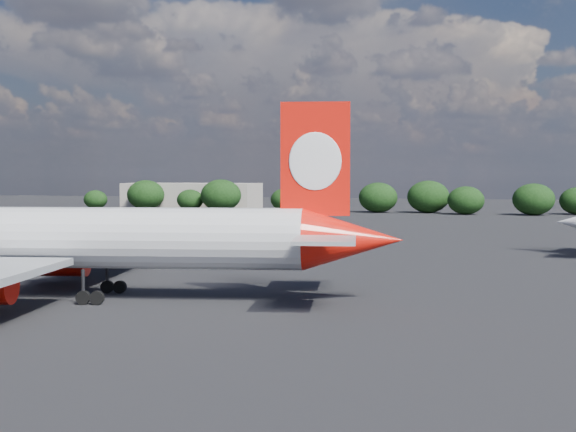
# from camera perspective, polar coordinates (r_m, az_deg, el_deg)

# --- Properties ---
(ground) EXTENTS (500.00, 500.00, 0.00)m
(ground) POSITION_cam_1_polar(r_m,az_deg,el_deg) (109.08, -1.43, -2.78)
(ground) COLOR black
(ground) RESTS_ON ground
(qantas_airliner) EXTENTS (52.54, 50.17, 17.18)m
(qantas_airliner) POSITION_cam_1_polar(r_m,az_deg,el_deg) (72.82, -13.79, -1.65)
(qantas_airliner) COLOR silver
(qantas_airliner) RESTS_ON ground
(terminal_building) EXTENTS (42.00, 16.00, 8.00)m
(terminal_building) POSITION_cam_1_polar(r_m,az_deg,el_deg) (254.90, -6.85, 1.44)
(terminal_building) COLOR #A59A8E
(terminal_building) RESTS_ON ground
(highway_sign) EXTENTS (6.00, 0.30, 4.50)m
(highway_sign) POSITION_cam_1_polar(r_m,az_deg,el_deg) (225.50, 2.71, 1.03)
(highway_sign) COLOR #125C23
(highway_sign) RESTS_ON ground
(billboard_yellow) EXTENTS (5.00, 0.30, 5.50)m
(billboard_yellow) POSITION_cam_1_polar(r_m,az_deg,el_deg) (226.83, 10.46, 1.18)
(billboard_yellow) COLOR gold
(billboard_yellow) RESTS_ON ground
(horizon_treeline) EXTENTS (209.46, 16.25, 9.32)m
(horizon_treeline) POSITION_cam_1_polar(r_m,az_deg,el_deg) (224.98, 9.96, 1.22)
(horizon_treeline) COLOR black
(horizon_treeline) RESTS_ON ground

